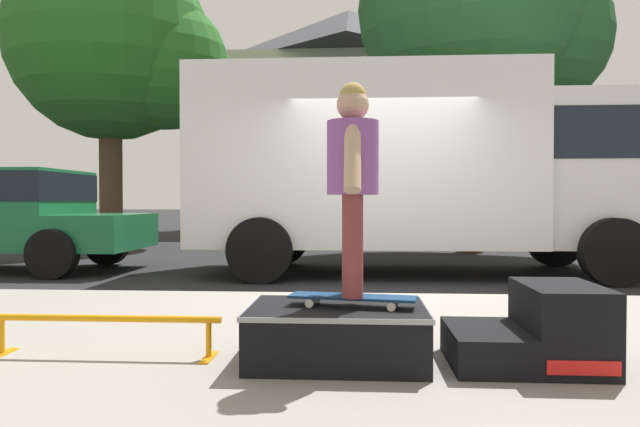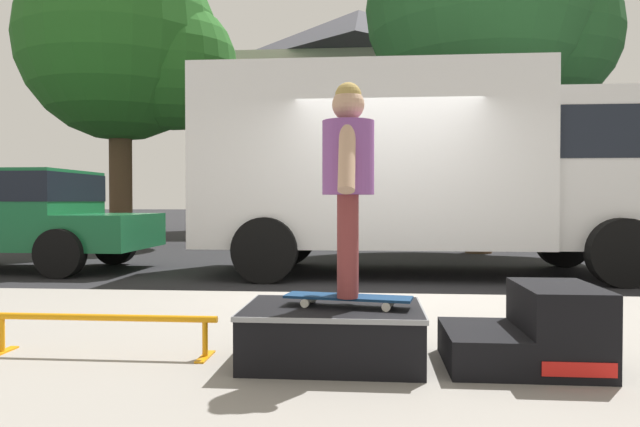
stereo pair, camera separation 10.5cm
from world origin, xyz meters
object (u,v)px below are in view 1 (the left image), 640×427
skate_box (337,332)px  grind_rail (104,325)px  box_truck (426,163)px  skateboard (353,298)px  kicker_ramp (537,332)px  skater_kid (353,171)px  street_tree_main (121,47)px  street_tree_neighbour (485,16)px

skate_box → grind_rail: (-1.50, 0.02, 0.01)m
skate_box → box_truck: 5.74m
grind_rail → box_truck: size_ratio=0.22×
grind_rail → skateboard: (1.59, -0.04, 0.20)m
skate_box → skateboard: (0.09, -0.02, 0.22)m
kicker_ramp → skate_box: bearing=180.0°
kicker_ramp → grind_rail: size_ratio=0.59×
skate_box → kicker_ramp: kicker_ramp is taller
skater_kid → box_truck: (1.07, 5.46, 0.40)m
skate_box → kicker_ramp: 1.22m
kicker_ramp → street_tree_main: (-6.98, 10.70, 4.63)m
grind_rail → street_tree_neighbour: size_ratio=0.20×
grind_rail → street_tree_neighbour: street_tree_neighbour is taller
kicker_ramp → box_truck: size_ratio=0.13×
grind_rail → street_tree_main: (-4.26, 10.67, 4.64)m
grind_rail → skateboard: skateboard is taller
box_truck → street_tree_main: size_ratio=0.91×
street_tree_neighbour → skater_kid: bearing=-106.6°
kicker_ramp → box_truck: box_truck is taller
skateboard → street_tree_neighbour: street_tree_neighbour is taller
skate_box → street_tree_neighbour: (2.84, 9.22, 4.78)m
skate_box → street_tree_main: 13.01m
grind_rail → box_truck: (2.66, 5.42, 1.38)m
skater_kid → skate_box: bearing=169.3°
grind_rail → street_tree_neighbour: (4.34, 9.19, 4.77)m
skateboard → kicker_ramp: bearing=0.9°
box_truck → street_tree_neighbour: street_tree_neighbour is taller
skateboard → skate_box: bearing=169.3°
skater_kid → box_truck: 5.58m
box_truck → grind_rail: bearing=-116.2°
street_tree_main → box_truck: bearing=-37.2°
box_truck → street_tree_main: 9.28m
skate_box → grind_rail: skate_box is taller
skateboard → street_tree_neighbour: 10.66m
kicker_ramp → skateboard: (-1.12, -0.02, 0.20)m
kicker_ramp → street_tree_neighbour: bearing=80.0°
skate_box → skater_kid: bearing=-10.7°
grind_rail → street_tree_neighbour: 11.23m
kicker_ramp → street_tree_neighbour: 10.50m
street_tree_neighbour → skate_box: bearing=-107.1°
grind_rail → skater_kid: 1.87m
skateboard → street_tree_main: size_ratio=0.11×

